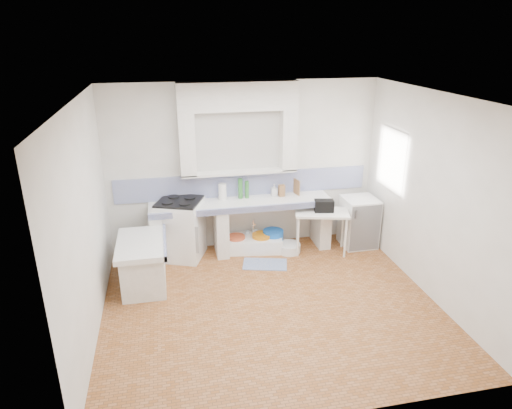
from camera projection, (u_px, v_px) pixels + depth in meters
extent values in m
plane|color=#9B6137|center=(271.00, 304.00, 6.25)|extent=(4.50, 4.50, 0.00)
plane|color=white|center=(274.00, 98.00, 5.24)|extent=(4.50, 4.50, 0.00)
plane|color=white|center=(244.00, 167.00, 7.57)|extent=(4.50, 0.00, 4.50)
plane|color=white|center=(326.00, 294.00, 3.91)|extent=(4.50, 0.00, 4.50)
plane|color=white|center=(86.00, 224.00, 5.32)|extent=(0.00, 4.50, 4.50)
plane|color=white|center=(433.00, 198.00, 6.17)|extent=(0.00, 4.50, 4.50)
cube|color=white|center=(238.00, 96.00, 7.02)|extent=(1.90, 0.25, 0.45)
cube|color=#362111|center=(402.00, 160.00, 7.23)|extent=(0.35, 0.86, 1.06)
cube|color=white|center=(397.00, 137.00, 7.06)|extent=(0.01, 0.84, 0.24)
cube|color=white|center=(241.00, 204.00, 7.47)|extent=(3.00, 0.60, 0.08)
cube|color=navy|center=(245.00, 210.00, 7.22)|extent=(3.00, 0.04, 0.10)
cube|color=white|center=(157.00, 236.00, 7.37)|extent=(0.20, 0.55, 0.82)
cube|color=white|center=(221.00, 230.00, 7.57)|extent=(0.20, 0.55, 0.82)
cube|color=white|center=(321.00, 222.00, 7.90)|extent=(0.20, 0.55, 0.82)
cube|color=white|center=(142.00, 244.00, 6.51)|extent=(0.70, 1.10, 0.08)
cube|color=white|center=(144.00, 266.00, 6.64)|extent=(0.60, 1.00, 0.62)
cube|color=navy|center=(165.00, 242.00, 6.57)|extent=(0.04, 1.10, 0.10)
cube|color=navy|center=(244.00, 184.00, 7.67)|extent=(4.27, 0.03, 0.40)
cube|color=white|center=(181.00, 230.00, 7.42)|extent=(0.87, 0.86, 0.96)
cube|color=white|center=(255.00, 244.00, 7.77)|extent=(0.94, 0.60, 0.21)
cube|color=white|center=(321.00, 232.00, 7.63)|extent=(0.97, 0.69, 0.04)
cube|color=white|center=(359.00, 222.00, 7.85)|extent=(0.56, 0.56, 0.86)
cylinder|color=#C44E2A|center=(236.00, 244.00, 7.71)|extent=(0.38, 0.38, 0.28)
cylinder|color=orange|center=(261.00, 242.00, 7.74)|extent=(0.40, 0.40, 0.30)
cylinder|color=blue|center=(273.00, 239.00, 7.82)|extent=(0.43, 0.43, 0.33)
cylinder|color=white|center=(289.00, 248.00, 7.71)|extent=(0.44, 0.44, 0.15)
cylinder|color=silver|center=(248.00, 238.00, 7.89)|extent=(0.10, 0.10, 0.29)
cylinder|color=silver|center=(256.00, 238.00, 7.90)|extent=(0.09, 0.09, 0.30)
cube|color=black|center=(324.00, 206.00, 7.47)|extent=(0.34, 0.24, 0.20)
cylinder|color=#2F742E|center=(240.00, 189.00, 7.54)|extent=(0.10, 0.10, 0.34)
cylinder|color=#2F742E|center=(247.00, 189.00, 7.56)|extent=(0.08, 0.08, 0.29)
cube|color=brown|center=(282.00, 191.00, 7.66)|extent=(0.11, 0.09, 0.20)
cube|color=brown|center=(297.00, 187.00, 7.73)|extent=(0.06, 0.19, 0.27)
cylinder|color=white|center=(222.00, 192.00, 7.49)|extent=(0.14, 0.14, 0.27)
imported|color=white|center=(274.00, 190.00, 7.67)|extent=(0.09, 0.10, 0.21)
cube|color=#334F97|center=(265.00, 264.00, 7.31)|extent=(0.78, 0.57, 0.01)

